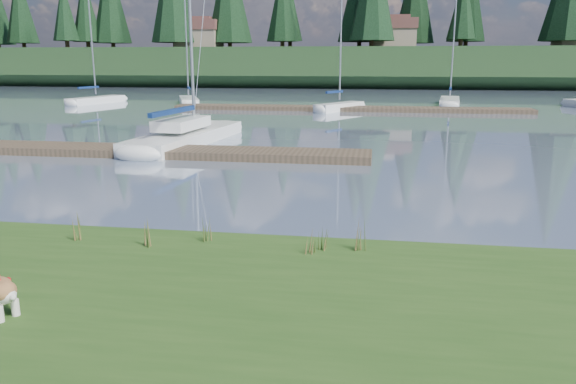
# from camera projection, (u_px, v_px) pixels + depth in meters

# --- Properties ---
(ground) EXTENTS (200.00, 200.00, 0.00)m
(ground) POSITION_uv_depth(u_px,v_px,m) (321.00, 110.00, 41.64)
(ground) COLOR #7788A2
(ground) RESTS_ON ground
(bank) EXTENTS (60.00, 9.00, 0.35)m
(bank) POSITION_uv_depth(u_px,v_px,m) (33.00, 348.00, 7.01)
(bank) COLOR #2E4E1B
(bank) RESTS_ON ground
(ridge) EXTENTS (200.00, 20.00, 5.00)m
(ridge) POSITION_uv_depth(u_px,v_px,m) (351.00, 68.00, 82.39)
(ridge) COLOR #193017
(ridge) RESTS_ON ground
(sailboat_main) EXTENTS (2.98, 10.15, 14.27)m
(sailboat_main) POSITION_uv_depth(u_px,v_px,m) (194.00, 132.00, 25.83)
(sailboat_main) COLOR white
(sailboat_main) RESTS_ON ground
(dock_near) EXTENTS (16.00, 2.00, 0.30)m
(dock_near) POSITION_uv_depth(u_px,v_px,m) (166.00, 152.00, 22.04)
(dock_near) COLOR #4C3D2C
(dock_near) RESTS_ON ground
(dock_far) EXTENTS (26.00, 2.20, 0.30)m
(dock_far) POSITION_uv_depth(u_px,v_px,m) (348.00, 109.00, 41.30)
(dock_far) COLOR #4C3D2C
(dock_far) RESTS_ON ground
(sailboat_bg_0) EXTENTS (2.97, 6.84, 9.90)m
(sailboat_bg_0) POSITION_uv_depth(u_px,v_px,m) (101.00, 99.00, 48.46)
(sailboat_bg_0) COLOR white
(sailboat_bg_0) RESTS_ON ground
(sailboat_bg_1) EXTENTS (3.76, 6.84, 10.32)m
(sailboat_bg_1) POSITION_uv_depth(u_px,v_px,m) (188.00, 100.00, 47.66)
(sailboat_bg_1) COLOR white
(sailboat_bg_1) RESTS_ON ground
(sailboat_bg_2) EXTENTS (3.82, 5.40, 8.72)m
(sailboat_bg_2) POSITION_uv_depth(u_px,v_px,m) (343.00, 106.00, 41.55)
(sailboat_bg_2) COLOR white
(sailboat_bg_2) RESTS_ON ground
(sailboat_bg_3) EXTENTS (2.39, 7.63, 11.08)m
(sailboat_bg_3) POSITION_uv_depth(u_px,v_px,m) (450.00, 101.00, 46.75)
(sailboat_bg_3) COLOR white
(sailboat_bg_3) RESTS_ON ground
(weed_0) EXTENTS (0.17, 0.14, 0.56)m
(weed_0) POSITION_uv_depth(u_px,v_px,m) (147.00, 234.00, 10.24)
(weed_0) COLOR #475B23
(weed_0) RESTS_ON bank
(weed_1) EXTENTS (0.17, 0.14, 0.50)m
(weed_1) POSITION_uv_depth(u_px,v_px,m) (207.00, 230.00, 10.54)
(weed_1) COLOR #475B23
(weed_1) RESTS_ON bank
(weed_2) EXTENTS (0.17, 0.14, 0.62)m
(weed_2) POSITION_uv_depth(u_px,v_px,m) (323.00, 236.00, 10.05)
(weed_2) COLOR #475B23
(weed_2) RESTS_ON bank
(weed_3) EXTENTS (0.17, 0.14, 0.60)m
(weed_3) POSITION_uv_depth(u_px,v_px,m) (78.00, 227.00, 10.59)
(weed_3) COLOR #475B23
(weed_3) RESTS_ON bank
(weed_4) EXTENTS (0.17, 0.14, 0.49)m
(weed_4) POSITION_uv_depth(u_px,v_px,m) (312.00, 242.00, 9.86)
(weed_4) COLOR #475B23
(weed_4) RESTS_ON bank
(weed_5) EXTENTS (0.17, 0.14, 0.63)m
(weed_5) POSITION_uv_depth(u_px,v_px,m) (361.00, 236.00, 10.03)
(weed_5) COLOR #475B23
(weed_5) RESTS_ON bank
(mud_lip) EXTENTS (60.00, 0.50, 0.14)m
(mud_lip) POSITION_uv_depth(u_px,v_px,m) (163.00, 244.00, 11.26)
(mud_lip) COLOR #33281C
(mud_lip) RESTS_ON ground
(conifer_1) EXTENTS (4.40, 4.40, 11.30)m
(conifer_1) POSITION_uv_depth(u_px,v_px,m) (85.00, 8.00, 84.56)
(conifer_1) COLOR #382619
(conifer_1) RESTS_ON ridge
(conifer_3) EXTENTS (4.84, 4.84, 12.25)m
(conifer_3) POSITION_uv_depth(u_px,v_px,m) (282.00, 2.00, 80.83)
(conifer_3) COLOR #382619
(conifer_3) RESTS_ON ridge
(conifer_5) EXTENTS (3.96, 3.96, 10.35)m
(conifer_5) POSITION_uv_depth(u_px,v_px,m) (463.00, 5.00, 75.29)
(conifer_5) COLOR #382619
(conifer_5) RESTS_ON ridge
(house_0) EXTENTS (6.30, 5.30, 4.65)m
(house_0) POSITION_uv_depth(u_px,v_px,m) (199.00, 34.00, 81.76)
(house_0) COLOR gray
(house_0) RESTS_ON ridge
(house_1) EXTENTS (6.30, 5.30, 4.65)m
(house_1) POSITION_uv_depth(u_px,v_px,m) (394.00, 33.00, 78.44)
(house_1) COLOR gray
(house_1) RESTS_ON ridge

